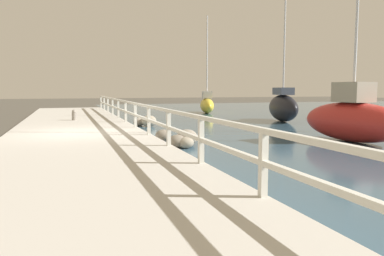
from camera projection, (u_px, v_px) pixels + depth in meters
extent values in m
plane|color=#4C473D|center=(78.00, 141.00, 12.72)|extent=(120.00, 120.00, 0.00)
cube|color=beige|center=(78.00, 137.00, 12.70)|extent=(4.61, 36.00, 0.27)
cube|color=silver|center=(263.00, 163.00, 5.11)|extent=(0.10, 0.10, 0.96)
cube|color=silver|center=(201.00, 139.00, 7.46)|extent=(0.10, 0.10, 0.96)
cube|color=silver|center=(169.00, 127.00, 9.81)|extent=(0.10, 0.10, 0.96)
cube|color=silver|center=(149.00, 120.00, 12.16)|extent=(0.10, 0.10, 0.96)
cube|color=silver|center=(135.00, 115.00, 14.51)|extent=(0.10, 0.10, 0.96)
cube|color=silver|center=(126.00, 111.00, 16.86)|extent=(0.10, 0.10, 0.96)
cube|color=silver|center=(118.00, 109.00, 19.21)|extent=(0.10, 0.10, 0.96)
cube|color=silver|center=(113.00, 106.00, 21.56)|extent=(0.10, 0.10, 0.96)
cube|color=silver|center=(108.00, 105.00, 23.91)|extent=(0.10, 0.10, 0.96)
cube|color=silver|center=(104.00, 103.00, 26.26)|extent=(0.10, 0.10, 0.96)
cube|color=silver|center=(101.00, 102.00, 28.61)|extent=(0.10, 0.10, 0.96)
cube|color=silver|center=(141.00, 105.00, 13.29)|extent=(0.09, 32.50, 0.08)
cube|color=silver|center=(141.00, 117.00, 13.34)|extent=(0.09, 32.50, 0.08)
ellipsoid|color=gray|center=(139.00, 122.00, 17.76)|extent=(0.52, 0.46, 0.39)
ellipsoid|color=gray|center=(186.00, 143.00, 11.08)|extent=(0.47, 0.42, 0.35)
ellipsoid|color=slate|center=(163.00, 135.00, 12.59)|extent=(0.54, 0.49, 0.40)
ellipsoid|color=gray|center=(149.00, 121.00, 17.51)|extent=(0.71, 0.64, 0.53)
ellipsoid|color=gray|center=(187.00, 137.00, 11.63)|extent=(0.68, 0.61, 0.51)
ellipsoid|color=slate|center=(177.00, 141.00, 11.15)|extent=(0.54, 0.49, 0.41)
cylinder|color=gray|center=(74.00, 116.00, 17.87)|extent=(0.24, 0.24, 0.36)
sphere|color=gray|center=(74.00, 112.00, 17.84)|extent=(0.21, 0.21, 0.21)
ellipsoid|color=gold|center=(207.00, 106.00, 27.42)|extent=(1.89, 3.82, 1.08)
cube|color=beige|center=(207.00, 95.00, 27.34)|extent=(0.92, 1.19, 0.51)
cylinder|color=silver|center=(207.00, 57.00, 27.06)|extent=(0.09, 0.09, 5.90)
ellipsoid|color=black|center=(283.00, 108.00, 20.28)|extent=(1.88, 3.90, 1.44)
cube|color=#4C566B|center=(283.00, 91.00, 20.19)|extent=(1.06, 1.68, 0.39)
cylinder|color=silver|center=(285.00, 34.00, 19.87)|extent=(0.09, 0.09, 6.44)
ellipsoid|color=gray|center=(354.00, 111.00, 21.83)|extent=(1.85, 3.70, 0.92)
cube|color=#9E937F|center=(354.00, 99.00, 21.76)|extent=(1.12, 1.22, 0.46)
cylinder|color=silver|center=(355.00, 71.00, 21.59)|extent=(0.09, 0.09, 3.74)
ellipsoid|color=red|center=(352.00, 122.00, 12.45)|extent=(1.89, 4.11, 1.32)
cube|color=#9E937F|center=(354.00, 92.00, 12.34)|extent=(1.08, 1.16, 0.66)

